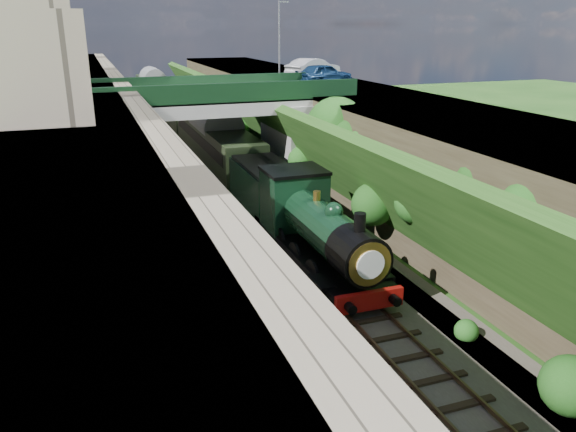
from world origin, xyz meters
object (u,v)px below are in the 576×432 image
Objects in this scene: tender at (267,193)px; tree at (337,130)px; lamppost at (280,36)px; locomotive at (318,232)px; road_bridge at (230,128)px; car_blue at (324,74)px; car_silver at (313,69)px.

tree is at bearing 13.76° from tender.
lamppost is at bearing 84.03° from tree.
lamppost is at bearing 74.92° from locomotive.
tree is (4.97, -5.74, 0.57)m from road_bridge.
locomotive is at bearing -105.08° from lamppost.
car_blue is (1.54, -5.45, -2.55)m from lamppost.
car_silver is (4.08, 13.74, 2.43)m from tree.
car_silver reaches higher than locomotive.
car_blue is at bearing 141.89° from car_silver.
tree is 1.46× the size of car_blue.
lamppost is 18.78m from tender.
car_silver is at bearing 68.44° from locomotive.
lamppost is at bearing 44.32° from car_silver.
car_blue is 14.06m from tender.
road_bridge reaches higher than locomotive.
lamppost is 3.68m from car_silver.
lamppost is (6.50, 8.93, 5.49)m from road_bridge.
car_silver is 18.14m from tender.
locomotive is (-6.25, -23.18, -7.67)m from lamppost.
tender is at bearing 126.81° from car_blue.
tree is 14.54m from car_silver.
road_bridge is at bearing 91.03° from locomotive.
car_silver is 0.83× the size of tender.
road_bridge is 3.54× the size of car_blue.
lamppost is at bearing -0.45° from car_blue.
car_silver reaches higher than car_blue.
lamppost is 25.21m from locomotive.
lamppost is 1.20× the size of car_silver.
road_bridge is at bearing 97.13° from car_blue.
road_bridge is 2.67× the size of lamppost.
car_blue reaches higher than tree.
tree reaches higher than locomotive.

